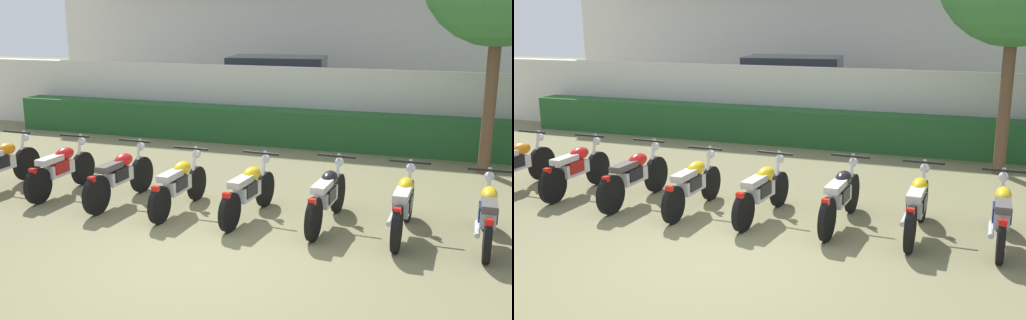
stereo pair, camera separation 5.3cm
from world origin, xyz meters
TOP-DOWN VIEW (x-y plane):
  - ground at (0.00, 0.00)m, footprint 60.00×60.00m
  - compound_wall at (0.00, 7.69)m, footprint 20.69×0.30m
  - hedge_row at (0.00, 6.99)m, footprint 16.55×0.70m
  - parked_car at (-1.92, 10.00)m, footprint 4.69×2.51m
  - motorcycle_in_row_0 at (-4.68, 1.78)m, footprint 0.60×1.87m
  - motorcycle_in_row_1 at (-3.51, 1.90)m, footprint 0.60×1.84m
  - motorcycle_in_row_2 at (-2.27, 1.79)m, footprint 0.60×1.94m
  - motorcycle_in_row_3 at (-1.16, 1.72)m, footprint 0.60×1.83m
  - motorcycle_in_row_4 at (-0.00, 1.76)m, footprint 0.60×1.85m
  - motorcycle_in_row_5 at (1.20, 1.84)m, footprint 0.60×1.95m
  - motorcycle_in_row_6 at (2.31, 1.80)m, footprint 0.60×1.95m
  - motorcycle_in_row_7 at (3.42, 1.81)m, footprint 0.60×1.86m

SIDE VIEW (x-z plane):
  - ground at x=0.00m, z-range 0.00..0.00m
  - hedge_row at x=0.00m, z-range 0.00..0.85m
  - motorcycle_in_row_7 at x=3.42m, z-range -0.03..0.91m
  - motorcycle_in_row_3 at x=-1.16m, z-range -0.03..0.91m
  - motorcycle_in_row_4 at x=0.00m, z-range -0.03..0.91m
  - motorcycle_in_row_1 at x=-3.51m, z-range -0.03..0.93m
  - motorcycle_in_row_5 at x=1.20m, z-range -0.03..0.93m
  - motorcycle_in_row_6 at x=2.31m, z-range -0.03..0.94m
  - motorcycle_in_row_2 at x=-2.27m, z-range -0.03..0.94m
  - motorcycle_in_row_0 at x=-4.68m, z-range -0.03..0.95m
  - compound_wall at x=0.00m, z-range 0.00..1.80m
  - parked_car at x=-1.92m, z-range -0.01..1.88m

